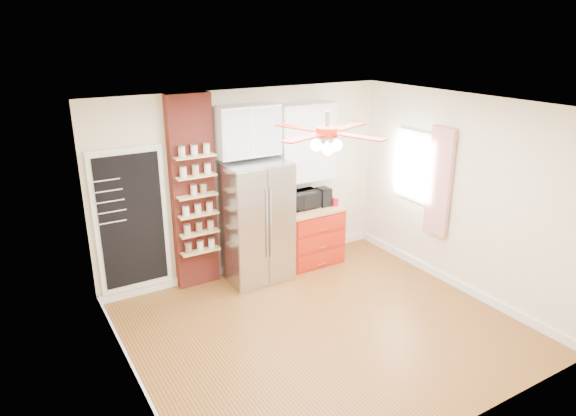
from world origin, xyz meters
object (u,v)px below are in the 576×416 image
coffee_maker (324,197)px  pantry_jar_oats (194,190)px  ceiling_fan (327,133)px  canister_left (335,202)px  toaster_oven (304,199)px  fridge (256,222)px  red_cabinet (310,235)px

coffee_maker → pantry_jar_oats: size_ratio=2.07×
coffee_maker → ceiling_fan: bearing=-124.8°
canister_left → pantry_jar_oats: size_ratio=0.96×
ceiling_fan → coffee_maker: bearing=55.5°
ceiling_fan → toaster_oven: bearing=64.4°
fridge → red_cabinet: fridge is taller
ceiling_fan → toaster_oven: ceiling_fan is taller
fridge → ceiling_fan: ceiling_fan is taller
fridge → canister_left: fridge is taller
fridge → toaster_oven: size_ratio=3.73×
red_cabinet → toaster_oven: (-0.09, 0.06, 0.58)m
red_cabinet → fridge: bearing=-177.0°
red_cabinet → ceiling_fan: bearing=-118.7°
pantry_jar_oats → canister_left: bearing=-5.6°
fridge → toaster_oven: 0.90m
coffee_maker → canister_left: coffee_maker is taller
canister_left → fridge: bearing=177.1°
red_cabinet → ceiling_fan: (-0.92, -1.68, 1.97)m
red_cabinet → canister_left: bearing=-17.6°
red_cabinet → pantry_jar_oats: bearing=177.0°
ceiling_fan → coffee_maker: size_ratio=4.98×
toaster_oven → pantry_jar_oats: bearing=175.7°
ceiling_fan → pantry_jar_oats: size_ratio=10.30×
red_cabinet → toaster_oven: size_ratio=2.00×
fridge → red_cabinet: size_ratio=1.86×
coffee_maker → toaster_oven: bearing=167.2°
canister_left → pantry_jar_oats: bearing=174.4°
red_cabinet → ceiling_fan: size_ratio=0.67×
toaster_oven → pantry_jar_oats: size_ratio=3.45×
canister_left → coffee_maker: bearing=144.0°
coffee_maker → canister_left: 0.19m
coffee_maker → pantry_jar_oats: 2.08m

